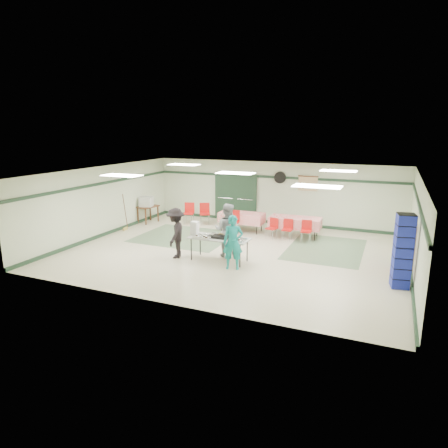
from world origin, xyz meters
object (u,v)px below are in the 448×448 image
at_px(volunteer_dark, 176,233).
at_px(chair_b, 273,226).
at_px(serving_table, 219,239).
at_px(chair_a, 288,227).
at_px(volunteer_grey, 227,230).
at_px(broom, 125,212).
at_px(crate_stack_blue_b, 403,251).
at_px(dining_table_a, 295,222).
at_px(volunteer_teal, 233,242).
at_px(printer_table, 148,208).
at_px(office_printer, 146,202).
at_px(chair_c, 306,229).
at_px(chair_d, 234,220).
at_px(chair_loose_a, 205,211).
at_px(crate_stack_red, 401,248).
at_px(dining_table_b, 242,217).
at_px(crate_stack_blue_a, 402,241).
at_px(chair_loose_b, 189,211).

relative_size(volunteer_dark, chair_b, 2.09).
relative_size(serving_table, chair_a, 2.42).
bearing_deg(serving_table, volunteer_grey, 85.46).
bearing_deg(volunteer_dark, broom, -137.75).
bearing_deg(broom, crate_stack_blue_b, -12.86).
bearing_deg(dining_table_a, broom, -167.79).
distance_m(volunteer_teal, crate_stack_blue_b, 4.61).
relative_size(printer_table, office_printer, 1.92).
relative_size(chair_a, chair_c, 0.98).
height_order(chair_d, chair_loose_a, chair_d).
xyz_separation_m(crate_stack_red, crate_stack_blue_b, (0.00, -1.22, 0.25)).
bearing_deg(dining_table_a, chair_d, -168.94).
xyz_separation_m(volunteer_dark, crate_stack_red, (6.69, 1.34, -0.07)).
bearing_deg(volunteer_dark, serving_table, 83.85).
distance_m(volunteer_dark, chair_d, 3.54).
relative_size(dining_table_b, crate_stack_blue_a, 1.08).
relative_size(chair_c, broom, 0.54).
xyz_separation_m(chair_c, printer_table, (-7.13, 0.35, 0.15)).
distance_m(volunteer_teal, crate_stack_red, 4.87).
relative_size(serving_table, volunteer_grey, 1.10).
height_order(serving_table, office_printer, office_printer).
relative_size(dining_table_b, office_printer, 3.37).
relative_size(crate_stack_blue_b, broom, 1.33).
height_order(serving_table, chair_b, chair_b).
bearing_deg(chair_loose_b, broom, -147.19).
height_order(volunteer_grey, dining_table_a, volunteer_grey).
xyz_separation_m(volunteer_dark, chair_b, (2.23, 3.46, -0.34)).
bearing_deg(dining_table_a, crate_stack_blue_a, -33.68).
height_order(volunteer_teal, chair_c, volunteer_teal).
height_order(chair_c, printer_table, chair_c).
distance_m(serving_table, broom, 5.51).
xyz_separation_m(volunteer_teal, chair_b, (0.13, 3.74, -0.34)).
relative_size(crate_stack_blue_b, printer_table, 1.93).
relative_size(crate_stack_blue_a, printer_table, 1.62).
relative_size(volunteer_dark, chair_a, 2.05).
distance_m(dining_table_a, chair_d, 2.40).
bearing_deg(chair_loose_a, crate_stack_blue_a, -46.75).
bearing_deg(chair_loose_a, crate_stack_red, -49.50).
bearing_deg(office_printer, crate_stack_red, -27.25).
relative_size(chair_d, chair_loose_a, 1.01).
xyz_separation_m(serving_table, chair_a, (1.39, 3.22, -0.23)).
height_order(chair_loose_b, crate_stack_blue_b, crate_stack_blue_b).
bearing_deg(volunteer_grey, volunteer_dark, 20.82).
height_order(chair_d, crate_stack_red, crate_stack_red).
bearing_deg(chair_b, chair_loose_a, 177.24).
height_order(dining_table_b, crate_stack_blue_b, crate_stack_blue_b).
height_order(chair_a, chair_b, chair_a).
distance_m(crate_stack_blue_b, printer_table, 10.95).
bearing_deg(crate_stack_red, chair_loose_a, 157.90).
distance_m(chair_d, broom, 4.47).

